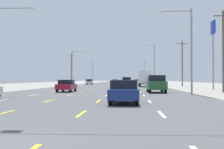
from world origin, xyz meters
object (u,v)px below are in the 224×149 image
at_px(suv_inner_right_farthest, 127,82).
at_px(sedan_far_right_distant_c, 136,81).
at_px(sedan_inner_right_nearest, 124,91).
at_px(suv_far_right_midfar, 156,84).
at_px(streetlight_left_row_2, 94,70).
at_px(streetlight_right_row_2, 144,70).
at_px(sedan_inner_left_far, 67,86).
at_px(sedan_center_turn_distant_b, 115,82).
at_px(streetlight_left_row_1, 75,65).
at_px(hatchback_far_left_distant_a, 89,82).
at_px(pole_sign_right_row_1, 213,38).
at_px(streetlight_right_row_0, 188,45).
at_px(box_truck_far_right_farther, 144,78).
at_px(streetlight_right_row_1, 152,61).
at_px(sedan_inner_right_mid, 127,86).

height_order(suv_inner_right_farthest, sedan_far_right_distant_c, suv_inner_right_farthest).
distance_m(sedan_inner_right_nearest, suv_far_right_midfar, 15.94).
distance_m(streetlight_left_row_2, streetlight_right_row_2, 19.45).
bearing_deg(suv_inner_right_farthest, sedan_inner_left_far, -103.35).
bearing_deg(sedan_center_turn_distant_b, sedan_inner_left_far, -94.02).
bearing_deg(streetlight_right_row_2, streetlight_left_row_1, -114.10).
xyz_separation_m(hatchback_far_left_distant_a, streetlight_left_row_2, (-2.53, 32.48, 4.28)).
relative_size(hatchback_far_left_distant_a, pole_sign_right_row_1, 0.38).
bearing_deg(sedan_inner_left_far, streetlight_left_row_1, 98.86).
bearing_deg(sedan_inner_right_nearest, streetlight_right_row_0, 61.37).
distance_m(suv_far_right_midfar, streetlight_right_row_2, 82.16).
xyz_separation_m(sedan_far_right_distant_c, pole_sign_right_row_1, (9.46, -82.82, 7.01)).
bearing_deg(streetlight_left_row_2, streetlight_right_row_0, -77.21).
relative_size(sedan_inner_left_far, streetlight_left_row_1, 0.52).
bearing_deg(hatchback_far_left_distant_a, pole_sign_right_row_1, -57.87).
bearing_deg(streetlight_right_row_0, box_truck_far_right_farther, 94.85).
height_order(pole_sign_right_row_1, streetlight_right_row_0, pole_sign_right_row_1).
xyz_separation_m(sedan_inner_right_nearest, sedan_center_turn_distant_b, (-3.58, 68.08, 0.00)).
bearing_deg(streetlight_left_row_1, hatchback_far_left_distant_a, 77.57).
height_order(sedan_inner_left_far, pole_sign_right_row_1, pole_sign_right_row_1).
bearing_deg(sedan_inner_left_far, sedan_inner_right_nearest, -66.95).
height_order(suv_far_right_midfar, box_truck_far_right_farther, box_truck_far_right_farther).
bearing_deg(sedan_inner_right_nearest, sedan_center_turn_distant_b, 93.01).
xyz_separation_m(suv_far_right_midfar, box_truck_far_right_farther, (0.14, 27.60, 0.81)).
bearing_deg(streetlight_right_row_1, streetlight_right_row_0, -89.81).
relative_size(hatchback_far_left_distant_a, sedan_far_right_distant_c, 0.87).
relative_size(sedan_inner_right_nearest, streetlight_right_row_0, 0.52).
distance_m(sedan_inner_right_mid, sedan_inner_left_far, 8.07).
height_order(sedan_inner_left_far, streetlight_right_row_2, streetlight_right_row_2).
height_order(sedan_center_turn_distant_b, sedan_far_right_distant_c, same).
xyz_separation_m(suv_far_right_midfar, hatchback_far_left_distant_a, (-14.18, 49.52, -0.24)).
bearing_deg(streetlight_left_row_1, pole_sign_right_row_1, -46.34).
relative_size(box_truck_far_right_farther, sedan_far_right_distant_c, 1.60).
relative_size(streetlight_right_row_1, streetlight_left_row_2, 1.17).
relative_size(hatchback_far_left_distant_a, streetlight_right_row_2, 0.44).
bearing_deg(suv_far_right_midfar, sedan_inner_right_mid, -146.49).
height_order(suv_far_right_midfar, sedan_inner_left_far, suv_far_right_midfar).
height_order(sedan_center_turn_distant_b, streetlight_right_row_0, streetlight_right_row_0).
bearing_deg(sedan_far_right_distant_c, streetlight_right_row_0, -88.47).
relative_size(suv_inner_right_farthest, streetlight_left_row_1, 0.57).
xyz_separation_m(sedan_inner_right_mid, streetlight_left_row_2, (-13.33, 84.24, 4.31)).
height_order(sedan_inner_right_mid, streetlight_right_row_0, streetlight_right_row_0).
distance_m(suv_far_right_midfar, sedan_far_right_distant_c, 94.39).
bearing_deg(streetlight_right_row_0, sedan_inner_right_nearest, -118.63).
xyz_separation_m(box_truck_far_right_farther, hatchback_far_left_distant_a, (-14.31, 21.91, -1.05)).
relative_size(suv_far_right_midfar, hatchback_far_left_distant_a, 1.26).
relative_size(streetlight_right_row_0, streetlight_left_row_1, 1.00).
relative_size(suv_inner_right_farthest, streetlight_right_row_2, 0.55).
bearing_deg(sedan_inner_right_nearest, streetlight_left_row_2, 97.74).
distance_m(sedan_inner_right_nearest, streetlight_left_row_1, 56.24).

